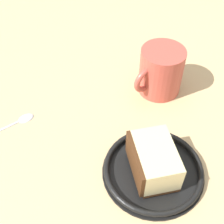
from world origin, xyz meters
TOP-DOWN VIEW (x-y plane):
  - ground_plane at (0.00, 0.00)cm, footprint 146.60×146.60cm
  - small_plate at (-7.17, 3.09)cm, footprint 16.24×16.24cm
  - cake_slice at (-6.93, 3.21)cm, footprint 9.67×10.71cm
  - tea_mug at (-4.74, -16.39)cm, footprint 8.59×9.99cm
  - teaspoon at (18.93, -0.42)cm, footprint 9.16×10.72cm

SIDE VIEW (x-z plane):
  - ground_plane at x=0.00cm, z-range -3.56..0.00cm
  - teaspoon at x=18.93cm, z-range -0.05..0.75cm
  - small_plate at x=-7.17cm, z-range -0.01..1.49cm
  - cake_slice at x=-6.93cm, z-range 0.66..6.16cm
  - tea_mug at x=-4.74cm, z-range 0.11..9.37cm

